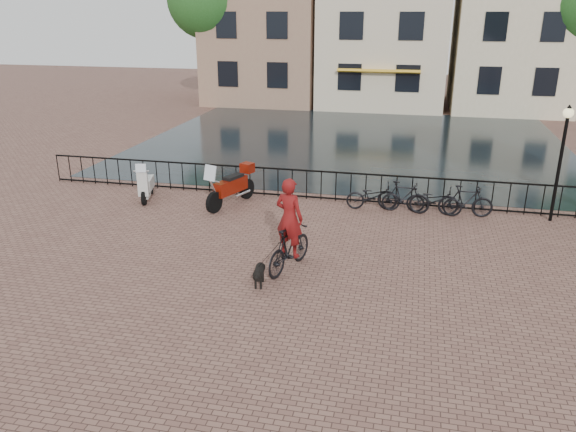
% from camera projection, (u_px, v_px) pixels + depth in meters
% --- Properties ---
extents(ground, '(100.00, 100.00, 0.00)m').
position_uv_depth(ground, '(256.00, 318.00, 11.76)').
color(ground, brown).
rests_on(ground, ground).
extents(canal_water, '(20.00, 20.00, 0.00)m').
position_uv_depth(canal_water, '(353.00, 141.00, 27.59)').
color(canal_water, black).
rests_on(canal_water, ground).
extents(railing, '(20.00, 0.05, 1.02)m').
position_uv_depth(railing, '(321.00, 186.00, 18.91)').
color(railing, black).
rests_on(railing, ground).
extents(canal_house_left, '(7.50, 9.00, 12.80)m').
position_uv_depth(canal_house_left, '(270.00, 5.00, 38.58)').
color(canal_house_left, '#916854').
rests_on(canal_house_left, ground).
extents(canal_house_mid, '(8.00, 9.50, 11.80)m').
position_uv_depth(canal_house_mid, '(387.00, 13.00, 37.07)').
color(canal_house_mid, beige).
rests_on(canal_house_mid, ground).
extents(canal_house_right, '(7.00, 9.00, 13.30)m').
position_uv_depth(canal_house_right, '(516.00, 0.00, 35.14)').
color(canal_house_right, beige).
rests_on(canal_house_right, ground).
extents(tree_far_left, '(5.04, 5.04, 9.27)m').
position_uv_depth(tree_far_left, '(206.00, 0.00, 36.46)').
color(tree_far_left, black).
rests_on(tree_far_left, ground).
extents(lamp_post, '(0.30, 0.30, 3.45)m').
position_uv_depth(lamp_post, '(563.00, 144.00, 16.38)').
color(lamp_post, black).
rests_on(lamp_post, ground).
extents(cyclist, '(1.16, 2.09, 2.75)m').
position_uv_depth(cyclist, '(289.00, 230.00, 13.59)').
color(cyclist, black).
rests_on(cyclist, ground).
extents(dog, '(0.38, 0.85, 0.55)m').
position_uv_depth(dog, '(259.00, 275.00, 13.06)').
color(dog, black).
rests_on(dog, ground).
extents(motorcycle, '(1.28, 2.30, 1.61)m').
position_uv_depth(motorcycle, '(231.00, 182.00, 18.27)').
color(motorcycle, maroon).
rests_on(motorcycle, ground).
extents(scooter, '(0.86, 1.62, 1.45)m').
position_uv_depth(scooter, '(146.00, 179.00, 18.91)').
color(scooter, beige).
rests_on(scooter, ground).
extents(parked_bike_0, '(1.76, 0.76, 0.90)m').
position_uv_depth(parked_bike_0, '(373.00, 196.00, 18.00)').
color(parked_bike_0, black).
rests_on(parked_bike_0, ground).
extents(parked_bike_1, '(1.72, 0.73, 1.00)m').
position_uv_depth(parked_bike_1, '(403.00, 197.00, 17.78)').
color(parked_bike_1, black).
rests_on(parked_bike_1, ground).
extents(parked_bike_2, '(1.77, 0.77, 0.90)m').
position_uv_depth(parked_bike_2, '(434.00, 200.00, 17.60)').
color(parked_bike_2, black).
rests_on(parked_bike_2, ground).
extents(parked_bike_3, '(1.69, 0.56, 1.00)m').
position_uv_depth(parked_bike_3, '(466.00, 201.00, 17.38)').
color(parked_bike_3, black).
rests_on(parked_bike_3, ground).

